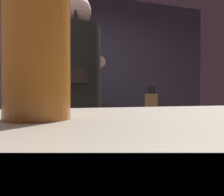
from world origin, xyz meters
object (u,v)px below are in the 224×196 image
Objects in this scene: bottle_soy at (68,86)px; knife_block at (151,103)px; bartender at (75,108)px; bottle_olive_oil at (82,87)px; mixing_bowl at (12,114)px; pint_glass_far at (37,50)px; bottle_vinegar at (79,88)px; bottle_hot_sauce at (58,86)px; chefs_knife at (101,116)px.

knife_block is at bearing -61.69° from bottle_soy.
bottle_olive_oil is at bearing -8.43° from bartender.
mixing_bowl is at bearing 41.68° from bartender.
pint_glass_far is (-0.19, -1.18, 0.14)m from bartender.
mixing_bowl is (-0.45, 0.55, -0.07)m from bartender.
bottle_soy is (0.58, 1.22, 0.28)m from mixing_bowl.
bottle_olive_oil is at bearing 113.31° from knife_block.
bottle_hot_sauce is at bearing -157.48° from bottle_vinegar.
knife_block is 1.40× the size of bottle_vinegar.
bartender is 0.50m from chefs_knife.
bartender is 1.20m from pint_glass_far.
mixing_bowl is 1.43× the size of pint_glass_far.
bartender is at bearing -50.75° from mixing_bowl.
bottle_soy reaches higher than pint_glass_far.
bottle_hot_sauce is (-0.01, 1.67, 0.22)m from bartender.
mixing_bowl is 0.89× the size of bottle_hot_sauce.
chefs_knife is at bearing 73.34° from pint_glass_far.
bottle_soy reaches higher than knife_block.
knife_block is at bearing -2.15° from mixing_bowl.
mixing_bowl is (-1.27, 0.05, -0.08)m from knife_block.
bottle_hot_sauce reaches higher than bottle_olive_oil.
bottle_hot_sauce is 0.17m from bottle_soy.
pint_glass_far reaches higher than mixing_bowl.
bottle_vinegar is (0.31, 0.13, -0.02)m from bottle_hot_sauce.
knife_block is (0.82, 0.50, 0.01)m from bartender.
bottle_vinegar is at bearing 22.52° from bottle_hot_sauce.
knife_block is at bearing -55.93° from bartender.
bottle_vinegar is (0.02, 1.40, 0.30)m from chefs_knife.
chefs_knife is 1.67m from pint_glass_far.
bottle_hot_sauce is (0.18, 2.85, 0.08)m from pint_glass_far.
mixing_bowl is 1.15× the size of bottle_olive_oil.
bottle_olive_oil is (-0.50, 1.16, 0.19)m from knife_block.
bottle_vinegar is (0.50, 2.98, 0.06)m from pint_glass_far.
bottle_hot_sauce is (0.44, 1.12, 0.29)m from mixing_bowl.
bartender reaches higher than bottle_hot_sauce.
knife_block is 1.45m from bottle_hot_sauce.
knife_block is at bearing -54.78° from bottle_hot_sauce.
pint_glass_far is at bearing -96.33° from bottle_soy.
bottle_hot_sauce reaches higher than bottle_vinegar.
pint_glass_far is at bearing 173.09° from bartender.
bottle_hot_sauce is at bearing 177.46° from bottle_olive_oil.
chefs_knife is (0.28, 0.41, -0.10)m from bartender.
knife_block is at bearing -9.27° from chefs_knife.
pint_glass_far is at bearing -99.44° from bottle_vinegar.
bottle_hot_sauce is 1.29× the size of bottle_olive_oil.
bottle_soy is at bearing 64.44° from mixing_bowl.
bartender reaches higher than chefs_knife.
bartender is at bearing -94.31° from bottle_soy.
mixing_bowl is at bearing -120.98° from bottle_vinegar.
bottle_soy is at bearing 83.67° from pint_glass_far.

